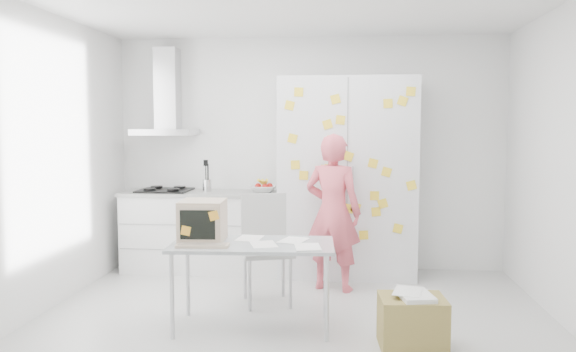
# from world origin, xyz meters

# --- Properties ---
(floor) EXTENTS (4.50, 4.00, 0.02)m
(floor) POSITION_xyz_m (0.00, 0.00, -0.01)
(floor) COLOR silver
(floor) RESTS_ON ground
(walls) EXTENTS (4.52, 4.01, 2.70)m
(walls) POSITION_xyz_m (0.00, 0.72, 1.35)
(walls) COLOR white
(walls) RESTS_ON ground
(counter_run) EXTENTS (1.84, 0.63, 1.28)m
(counter_run) POSITION_xyz_m (-1.20, 1.70, 0.47)
(counter_run) COLOR white
(counter_run) RESTS_ON ground
(range_hood) EXTENTS (0.70, 0.48, 1.01)m
(range_hood) POSITION_xyz_m (-1.65, 1.84, 1.96)
(range_hood) COLOR silver
(range_hood) RESTS_ON walls
(tall_cabinet) EXTENTS (1.50, 0.68, 2.20)m
(tall_cabinet) POSITION_xyz_m (0.45, 1.67, 1.10)
(tall_cabinet) COLOR silver
(tall_cabinet) RESTS_ON ground
(person) EXTENTS (0.67, 0.54, 1.60)m
(person) POSITION_xyz_m (0.31, 1.07, 0.80)
(person) COLOR #E15765
(person) RESTS_ON ground
(desk) EXTENTS (1.36, 0.73, 1.05)m
(desk) POSITION_xyz_m (-0.59, -0.08, 0.80)
(desk) COLOR #A9B1B4
(desk) RESTS_ON ground
(chair) EXTENTS (0.57, 0.57, 1.02)m
(chair) POSITION_xyz_m (-0.32, 0.62, 0.58)
(chair) COLOR #B1B1AF
(chair) RESTS_ON ground
(cardboard_box) EXTENTS (0.51, 0.42, 0.42)m
(cardboard_box) POSITION_xyz_m (0.94, -0.39, 0.20)
(cardboard_box) COLOR olive
(cardboard_box) RESTS_ON ground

